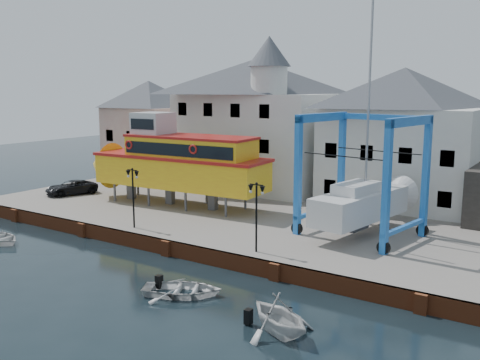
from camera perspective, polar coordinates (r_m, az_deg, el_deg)
The scene contains 13 objects.
ground at distance 34.87m, azimuth -7.83°, elevation -8.00°, with size 140.00×140.00×0.00m, color #17242B.
hardstanding at distance 43.26m, azimuth 1.83°, elevation -3.68°, with size 44.00×22.00×1.00m, color slate.
quay_wall at distance 34.79m, azimuth -7.73°, elevation -7.17°, with size 44.00×0.47×1.00m.
building_pink at distance 58.80m, azimuth -9.60°, elevation 5.38°, with size 8.00×7.00×10.30m.
building_white_main at distance 51.01m, azimuth 1.58°, elevation 6.18°, with size 14.00×8.30×14.00m.
building_white_right at distance 45.88m, azimuth 16.90°, elevation 4.40°, with size 12.00×8.00×11.20m.
lamp_post_left at distance 37.38m, azimuth -11.37°, elevation -0.29°, with size 1.12×0.32×4.20m.
lamp_post_right at distance 31.24m, azimuth 1.77°, elevation -2.09°, with size 1.12×0.32×4.20m.
tour_boat at distance 44.48m, azimuth -7.50°, elevation 1.96°, with size 17.60×5.15×7.57m.
travel_lift at distance 36.54m, azimuth 13.46°, elevation -1.62°, with size 7.92×10.36×15.23m.
van at distance 50.90m, azimuth -17.54°, elevation -0.77°, with size 2.10×4.56×1.27m, color black.
motorboat_b at distance 28.53m, azimuth -6.17°, elevation -12.11°, with size 2.94×4.12×0.85m, color silver.
motorboat_c at distance 24.42m, azimuth 4.19°, elevation -16.03°, with size 3.15×3.65×1.92m, color silver.
Camera 1 is at (22.07, -24.79, 10.68)m, focal length 40.00 mm.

